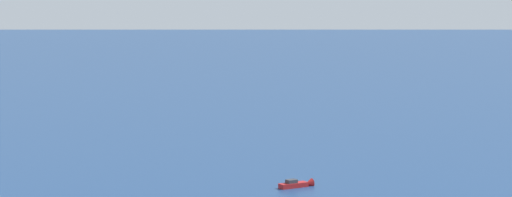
% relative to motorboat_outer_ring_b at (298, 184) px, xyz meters
% --- Properties ---
extents(motorboat_outer_ring_b, '(8.41, 4.22, 2.37)m').
position_rel_motorboat_outer_ring_b_xyz_m(motorboat_outer_ring_b, '(0.00, 0.00, 0.00)').
color(motorboat_outer_ring_b, '#B21E1E').
rests_on(motorboat_outer_ring_b, ground_plane).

